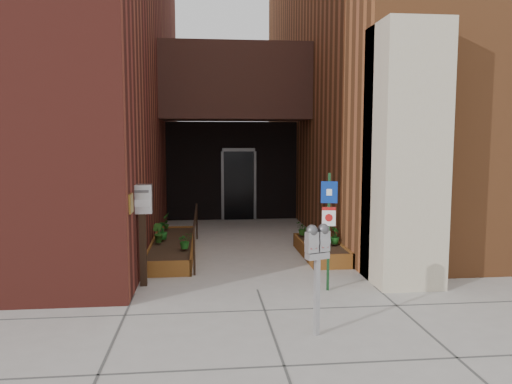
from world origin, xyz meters
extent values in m
plane|color=#9E9991|center=(0.00, 0.00, 0.00)|extent=(80.00, 80.00, 0.00)
cube|color=maroon|center=(-6.00, 6.70, 5.00)|extent=(8.00, 14.60, 10.00)
cube|color=#97542C|center=(6.00, 7.15, 5.00)|extent=(8.00, 13.70, 10.00)
cube|color=beige|center=(2.55, 0.20, 2.20)|extent=(1.10, 1.20, 4.40)
cube|color=black|center=(0.00, 6.00, 4.00)|extent=(4.20, 2.00, 2.00)
cube|color=black|center=(0.00, 7.40, 1.50)|extent=(4.00, 0.30, 3.00)
cube|color=black|center=(0.20, 7.22, 1.05)|extent=(0.90, 0.06, 2.10)
cube|color=#B79338|center=(-1.99, -0.20, 1.50)|extent=(0.04, 0.30, 0.30)
cube|color=brown|center=(-1.55, 0.92, 0.15)|extent=(0.90, 0.04, 0.30)
cube|color=brown|center=(-1.55, 4.48, 0.15)|extent=(0.90, 0.04, 0.30)
cube|color=brown|center=(-1.98, 2.70, 0.15)|extent=(0.04, 3.60, 0.30)
cube|color=brown|center=(-1.12, 2.70, 0.15)|extent=(0.04, 3.60, 0.30)
cube|color=black|center=(-1.55, 2.70, 0.13)|extent=(0.82, 3.52, 0.26)
cube|color=brown|center=(1.60, 1.12, 0.15)|extent=(0.80, 0.04, 0.30)
cube|color=brown|center=(1.60, 3.28, 0.15)|extent=(0.80, 0.04, 0.30)
cube|color=brown|center=(1.22, 2.20, 0.15)|extent=(0.04, 2.20, 0.30)
cube|color=brown|center=(1.98, 2.20, 0.15)|extent=(0.04, 2.20, 0.30)
cube|color=black|center=(1.60, 2.20, 0.13)|extent=(0.72, 2.12, 0.26)
cylinder|color=black|center=(-1.05, 1.00, 0.45)|extent=(0.04, 0.04, 0.90)
cylinder|color=black|center=(-1.05, 4.30, 0.45)|extent=(0.04, 0.04, 0.90)
cylinder|color=black|center=(-1.05, 2.65, 0.88)|extent=(0.04, 3.30, 0.04)
cube|color=#B0AFB2|center=(0.55, -1.97, 0.50)|extent=(0.08, 0.08, 0.99)
cube|color=#B0AFB2|center=(0.55, -1.97, 1.03)|extent=(0.32, 0.21, 0.08)
cube|color=#B0AFB2|center=(0.47, -2.00, 1.21)|extent=(0.17, 0.14, 0.26)
sphere|color=#59595B|center=(0.47, -2.00, 1.36)|extent=(0.15, 0.15, 0.15)
cube|color=white|center=(0.49, -2.05, 1.23)|extent=(0.09, 0.04, 0.05)
cube|color=#B21414|center=(0.49, -2.05, 1.15)|extent=(0.09, 0.04, 0.03)
cube|color=#B0AFB2|center=(0.63, -1.94, 1.21)|extent=(0.17, 0.14, 0.26)
sphere|color=#59595B|center=(0.63, -1.94, 1.36)|extent=(0.15, 0.15, 0.15)
cube|color=white|center=(0.65, -1.99, 1.23)|extent=(0.09, 0.04, 0.05)
cube|color=#B21414|center=(0.65, -1.99, 1.15)|extent=(0.09, 0.04, 0.03)
cube|color=#153B1D|center=(1.16, -0.13, 0.97)|extent=(0.05, 0.05, 1.94)
cube|color=navy|center=(1.15, -0.16, 1.63)|extent=(0.26, 0.08, 0.35)
cube|color=white|center=(1.15, -0.16, 1.63)|extent=(0.09, 0.03, 0.11)
cube|color=white|center=(1.15, -0.16, 1.24)|extent=(0.22, 0.07, 0.31)
cube|color=#B21414|center=(1.15, -0.16, 1.36)|extent=(0.22, 0.06, 0.05)
cylinder|color=#B21414|center=(1.15, -0.17, 1.22)|extent=(0.12, 0.04, 0.12)
cube|color=black|center=(-1.90, 0.45, 0.63)|extent=(0.12, 0.12, 1.26)
cube|color=#BBBBBE|center=(-1.90, 0.45, 1.49)|extent=(0.35, 0.26, 0.48)
cube|color=#59595B|center=(-1.90, 0.31, 1.63)|extent=(0.25, 0.02, 0.05)
cube|color=white|center=(-1.90, 0.31, 1.43)|extent=(0.28, 0.02, 0.11)
imported|color=#1D621C|center=(-1.25, 1.90, 0.46)|extent=(0.38, 0.38, 0.33)
imported|color=#255418|center=(-1.85, 2.56, 0.50)|extent=(0.31, 0.31, 0.41)
imported|color=#1A5A19|center=(-1.78, 2.87, 0.50)|extent=(0.25, 0.25, 0.39)
imported|color=#215418|center=(-1.79, 4.16, 0.50)|extent=(0.26, 0.26, 0.40)
imported|color=#19581A|center=(1.85, 2.03, 0.48)|extent=(0.28, 0.28, 0.35)
imported|color=#1B5518|center=(1.35, 2.50, 0.45)|extent=(0.22, 0.22, 0.29)
imported|color=#225317|center=(1.35, 3.02, 0.45)|extent=(0.38, 0.38, 0.30)
camera|label=1|loc=(-0.85, -7.99, 2.50)|focal=35.00mm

